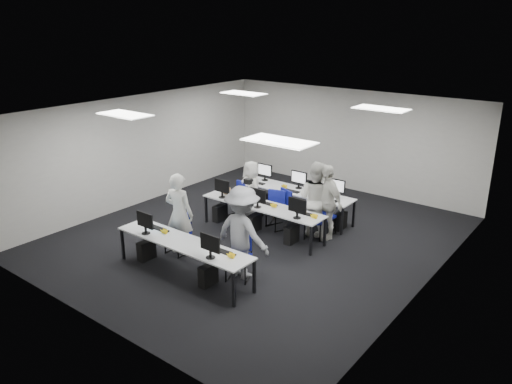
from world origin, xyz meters
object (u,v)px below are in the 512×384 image
Objects in this scene: chair_3 at (279,216)px; photographer at (242,232)px; desk_mid at (262,207)px; student_1 at (316,199)px; student_2 at (251,189)px; desk_front at (183,244)px; chair_0 at (179,240)px; chair_5 at (250,205)px; chair_7 at (323,223)px; chair_4 at (314,227)px; chair_6 at (279,212)px; student_0 at (179,214)px; chair_1 at (239,265)px; chair_2 at (238,206)px; student_3 at (326,202)px.

photographer is (0.83, -2.46, 0.64)m from chair_3.
chair_3 is at bearing 78.85° from desk_mid.
student_1 is 1.21× the size of student_2.
chair_0 is at bearing 141.65° from desk_front.
chair_5 is 1.05× the size of chair_7.
photographer reaches higher than student_2.
chair_4 is 0.56× the size of student_2.
chair_7 is at bearing -13.15° from chair_6.
student_0 is at bearing 54.64° from student_1.
chair_4 is at bearing 70.96° from desk_front.
chair_1 is 0.49× the size of student_1.
chair_2 is at bearing -125.93° from student_2.
chair_0 is at bearing -68.00° from student_2.
student_2 is (-2.07, -0.16, 0.47)m from chair_7.
desk_mid is 1.26m from chair_5.
student_2 is (-0.08, 2.62, -0.17)m from student_0.
chair_4 is 1.16m from chair_6.
student_2 is at bearing 38.88° from chair_2.
chair_1 is 1.07× the size of chair_4.
student_1 is 0.28m from student_3.
chair_3 is at bearing 88.01° from desk_front.
desk_front is 1.69× the size of photographer.
chair_6 reaches higher than chair_7.
chair_4 is at bearing -122.70° from student_3.
chair_4 is 2.04m from student_2.
student_0 is 3.38m from student_3.
chair_1 reaches higher than chair_4.
chair_3 reaches higher than desk_mid.
chair_3 is 0.53× the size of student_1.
photographer is at bearing 0.31° from chair_0.
desk_front is 3.35× the size of chair_3.
chair_0 and chair_7 have the same top height.
desk_front and desk_mid have the same top height.
chair_1 is 0.60× the size of student_2.
chair_2 is at bearing -47.70° from photographer.
desk_mid is at bearing -17.27° from chair_2.
chair_1 is 0.49× the size of student_0.
student_2 reaches higher than chair_2.
chair_2 is at bearing -92.81° from student_0.
photographer is at bearing -63.60° from desk_mid.
photographer is at bearing -34.66° from chair_5.
student_3 is at bearing 30.05° from chair_3.
chair_5 reaches higher than desk_front.
student_1 reaches higher than student_3.
chair_2 is 3.27m from photographer.
desk_mid is 2.15m from chair_0.
student_2 is at bearing 90.05° from chair_0.
chair_5 reaches higher than chair_1.
chair_7 is 2.84m from photographer.
student_2 is (0.30, 0.19, 0.46)m from chair_2.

